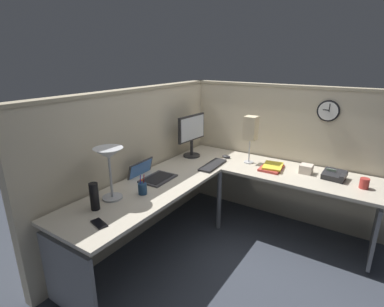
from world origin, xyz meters
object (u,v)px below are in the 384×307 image
at_px(cell_phone, 99,223).
at_px(book_stack, 272,167).
at_px(desk_lamp_dome, 109,158).
at_px(wall_clock, 328,111).
at_px(pen_cup, 142,188).
at_px(desk_lamp_paper, 251,130).
at_px(coffee_mug, 364,183).
at_px(tissue_box, 306,169).
at_px(computer_mouse, 226,157).
at_px(monitor, 192,133).
at_px(office_phone, 335,175).
at_px(thermos_flask, 94,196).
at_px(keyboard, 213,165).
at_px(laptop, 150,175).

height_order(cell_phone, book_stack, book_stack).
relative_size(desk_lamp_dome, wall_clock, 2.02).
height_order(pen_cup, cell_phone, pen_cup).
xyz_separation_m(desk_lamp_paper, coffee_mug, (-0.07, -1.15, -0.34)).
xyz_separation_m(desk_lamp_dome, desk_lamp_paper, (1.46, -0.61, 0.02)).
relative_size(desk_lamp_paper, tissue_box, 4.42).
bearing_deg(computer_mouse, desk_lamp_paper, -91.09).
height_order(computer_mouse, tissue_box, tissue_box).
bearing_deg(monitor, office_phone, -83.28).
distance_m(thermos_flask, office_phone, 2.24).
bearing_deg(office_phone, book_stack, 96.60).
bearing_deg(book_stack, coffee_mug, -91.09).
bearing_deg(thermos_flask, cell_phone, -123.84).
bearing_deg(thermos_flask, pen_cup, -16.99).
bearing_deg(cell_phone, coffee_mug, -27.42).
distance_m(computer_mouse, pen_cup, 1.28).
bearing_deg(pen_cup, coffee_mug, -53.39).
xyz_separation_m(keyboard, wall_clock, (0.64, -0.99, 0.60)).
bearing_deg(office_phone, coffee_mug, -108.59).
height_order(office_phone, coffee_mug, office_phone).
distance_m(desk_lamp_dome, pen_cup, 0.40).
xyz_separation_m(computer_mouse, book_stack, (-0.06, -0.57, 0.00)).
relative_size(desk_lamp_dome, book_stack, 1.48).
distance_m(computer_mouse, coffee_mug, 1.43).
bearing_deg(coffee_mug, cell_phone, 138.48).
bearing_deg(desk_lamp_paper, pen_cup, 160.09).
bearing_deg(computer_mouse, desk_lamp_dome, 167.41).
bearing_deg(desk_lamp_paper, monitor, 104.02).
bearing_deg(desk_lamp_dome, thermos_flask, -170.60).
bearing_deg(cell_phone, book_stack, -6.91).
bearing_deg(keyboard, office_phone, -76.85).
bearing_deg(desk_lamp_paper, desk_lamp_dome, 157.22).
bearing_deg(office_phone, computer_mouse, 90.58).
xyz_separation_m(desk_lamp_dome, pen_cup, (0.20, -0.16, -0.31)).
xyz_separation_m(laptop, computer_mouse, (0.95, -0.36, -0.01)).
height_order(computer_mouse, wall_clock, wall_clock).
bearing_deg(desk_lamp_dome, laptop, 3.57).
height_order(cell_phone, wall_clock, wall_clock).
bearing_deg(office_phone, pen_cup, 133.49).
relative_size(monitor, thermos_flask, 2.27).
height_order(keyboard, office_phone, office_phone).
distance_m(desk_lamp_paper, coffee_mug, 1.20).
distance_m(pen_cup, cell_phone, 0.54).
xyz_separation_m(laptop, cell_phone, (-0.86, -0.26, -0.02)).
bearing_deg(keyboard, book_stack, -67.71).
bearing_deg(computer_mouse, wall_clock, -72.44).
distance_m(cell_phone, office_phone, 2.22).
relative_size(laptop, thermos_flask, 1.78).
distance_m(monitor, desk_lamp_paper, 0.69).
relative_size(computer_mouse, office_phone, 0.47).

